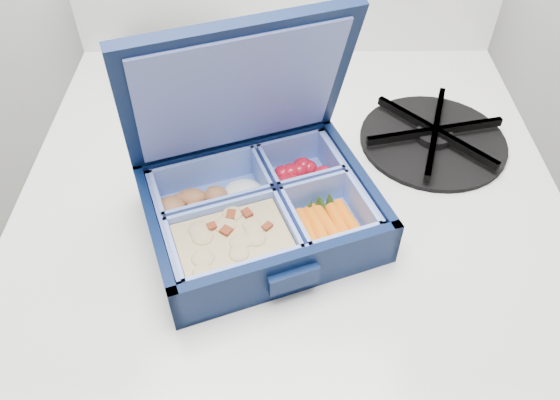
{
  "coord_description": "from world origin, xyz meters",
  "views": [
    {
      "loc": [
        0.33,
        1.18,
        1.36
      ],
      "look_at": [
        0.33,
        1.57,
        0.96
      ],
      "focal_mm": 35.0,
      "sensor_mm": 36.0,
      "label": 1
    }
  ],
  "objects_px": {
    "bento_box": "(261,212)",
    "fork": "(297,149)",
    "burner_grate": "(434,134)",
    "stove": "(286,348)"
  },
  "relations": [
    {
      "from": "stove",
      "to": "burner_grate",
      "type": "bearing_deg",
      "value": 9.67
    },
    {
      "from": "bento_box",
      "to": "fork",
      "type": "distance_m",
      "value": 0.14
    },
    {
      "from": "stove",
      "to": "bento_box",
      "type": "bearing_deg",
      "value": -105.98
    },
    {
      "from": "fork",
      "to": "burner_grate",
      "type": "bearing_deg",
      "value": 15.8
    },
    {
      "from": "stove",
      "to": "fork",
      "type": "xyz_separation_m",
      "value": [
        0.01,
        0.02,
        0.46
      ]
    },
    {
      "from": "bento_box",
      "to": "burner_grate",
      "type": "xyz_separation_m",
      "value": [
        0.21,
        0.14,
        -0.01
      ]
    },
    {
      "from": "fork",
      "to": "stove",
      "type": "bearing_deg",
      "value": -108.93
    },
    {
      "from": "burner_grate",
      "to": "fork",
      "type": "bearing_deg",
      "value": -175.42
    },
    {
      "from": "burner_grate",
      "to": "fork",
      "type": "relative_size",
      "value": 1.13
    },
    {
      "from": "stove",
      "to": "bento_box",
      "type": "relative_size",
      "value": 4.06
    }
  ]
}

